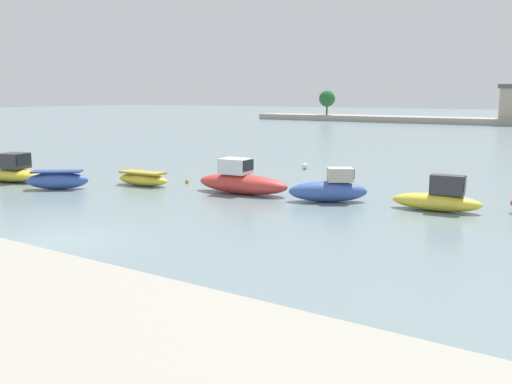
{
  "coord_description": "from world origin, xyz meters",
  "views": [
    {
      "loc": [
        17.23,
        -12.51,
        5.31
      ],
      "look_at": [
        1.71,
        10.58,
        0.48
      ],
      "focal_mm": 39.53,
      "sensor_mm": 36.0,
      "label": 1
    }
  ],
  "objects_px": {
    "moored_boat_5": "(438,199)",
    "mooring_buoy_0": "(305,166)",
    "moored_boat_0": "(11,172)",
    "moored_boat_4": "(330,189)",
    "moored_boat_1": "(57,180)",
    "mooring_buoy_1": "(187,181)",
    "moored_boat_2": "(143,179)",
    "moored_boat_3": "(241,181)"
  },
  "relations": [
    {
      "from": "moored_boat_1",
      "to": "mooring_buoy_1",
      "type": "bearing_deg",
      "value": 12.09
    },
    {
      "from": "moored_boat_2",
      "to": "mooring_buoy_1",
      "type": "xyz_separation_m",
      "value": [
        1.61,
        2.08,
        -0.27
      ]
    },
    {
      "from": "moored_boat_4",
      "to": "mooring_buoy_0",
      "type": "distance_m",
      "value": 12.39
    },
    {
      "from": "moored_boat_3",
      "to": "moored_boat_4",
      "type": "relative_size",
      "value": 1.38
    },
    {
      "from": "moored_boat_2",
      "to": "mooring_buoy_0",
      "type": "bearing_deg",
      "value": 64.2
    },
    {
      "from": "moored_boat_5",
      "to": "mooring_buoy_0",
      "type": "height_order",
      "value": "moored_boat_5"
    },
    {
      "from": "moored_boat_1",
      "to": "moored_boat_3",
      "type": "relative_size",
      "value": 0.61
    },
    {
      "from": "moored_boat_1",
      "to": "moored_boat_5",
      "type": "height_order",
      "value": "moored_boat_5"
    },
    {
      "from": "moored_boat_5",
      "to": "mooring_buoy_1",
      "type": "bearing_deg",
      "value": 174.6
    },
    {
      "from": "moored_boat_1",
      "to": "mooring_buoy_0",
      "type": "height_order",
      "value": "moored_boat_1"
    },
    {
      "from": "moored_boat_0",
      "to": "moored_boat_4",
      "type": "height_order",
      "value": "moored_boat_0"
    },
    {
      "from": "moored_boat_2",
      "to": "moored_boat_1",
      "type": "bearing_deg",
      "value": -135.5
    },
    {
      "from": "moored_boat_1",
      "to": "moored_boat_3",
      "type": "xyz_separation_m",
      "value": [
        9.48,
        4.66,
        0.15
      ]
    },
    {
      "from": "moored_boat_0",
      "to": "moored_boat_1",
      "type": "relative_size",
      "value": 1.47
    },
    {
      "from": "moored_boat_0",
      "to": "moored_boat_1",
      "type": "xyz_separation_m",
      "value": [
        4.75,
        -0.19,
        -0.08
      ]
    },
    {
      "from": "mooring_buoy_1",
      "to": "moored_boat_4",
      "type": "bearing_deg",
      "value": -3.05
    },
    {
      "from": "moored_boat_1",
      "to": "moored_boat_2",
      "type": "bearing_deg",
      "value": 11.25
    },
    {
      "from": "moored_boat_0",
      "to": "moored_boat_5",
      "type": "bearing_deg",
      "value": 1.03
    },
    {
      "from": "moored_boat_5",
      "to": "moored_boat_0",
      "type": "bearing_deg",
      "value": -173.03
    },
    {
      "from": "mooring_buoy_0",
      "to": "moored_boat_1",
      "type": "bearing_deg",
      "value": -115.88
    },
    {
      "from": "moored_boat_5",
      "to": "mooring_buoy_0",
      "type": "xyz_separation_m",
      "value": [
        -12.24,
        9.42,
        -0.35
      ]
    },
    {
      "from": "mooring_buoy_0",
      "to": "moored_boat_4",
      "type": "bearing_deg",
      "value": -55.31
    },
    {
      "from": "moored_boat_2",
      "to": "moored_boat_5",
      "type": "xyz_separation_m",
      "value": [
        16.62,
        2.32,
        0.17
      ]
    },
    {
      "from": "moored_boat_4",
      "to": "moored_boat_5",
      "type": "bearing_deg",
      "value": -24.04
    },
    {
      "from": "moored_boat_3",
      "to": "mooring_buoy_0",
      "type": "height_order",
      "value": "moored_boat_3"
    },
    {
      "from": "moored_boat_0",
      "to": "moored_boat_4",
      "type": "relative_size",
      "value": 1.24
    },
    {
      "from": "moored_boat_1",
      "to": "moored_boat_4",
      "type": "height_order",
      "value": "moored_boat_4"
    },
    {
      "from": "moored_boat_0",
      "to": "moored_boat_2",
      "type": "xyz_separation_m",
      "value": [
        7.83,
        3.45,
        -0.2
      ]
    },
    {
      "from": "mooring_buoy_1",
      "to": "moored_boat_5",
      "type": "bearing_deg",
      "value": 0.92
    },
    {
      "from": "moored_boat_4",
      "to": "mooring_buoy_1",
      "type": "height_order",
      "value": "moored_boat_4"
    },
    {
      "from": "moored_boat_2",
      "to": "moored_boat_4",
      "type": "relative_size",
      "value": 0.89
    },
    {
      "from": "moored_boat_2",
      "to": "mooring_buoy_1",
      "type": "distance_m",
      "value": 2.64
    },
    {
      "from": "moored_boat_1",
      "to": "moored_boat_4",
      "type": "distance_m",
      "value": 15.41
    },
    {
      "from": "moored_boat_0",
      "to": "moored_boat_3",
      "type": "height_order",
      "value": "moored_boat_3"
    },
    {
      "from": "moored_boat_1",
      "to": "moored_boat_5",
      "type": "distance_m",
      "value": 20.58
    },
    {
      "from": "moored_boat_1",
      "to": "moored_boat_4",
      "type": "xyz_separation_m",
      "value": [
        14.51,
        5.2,
        0.11
      ]
    },
    {
      "from": "moored_boat_0",
      "to": "moored_boat_4",
      "type": "bearing_deg",
      "value": 2.32
    },
    {
      "from": "mooring_buoy_0",
      "to": "moored_boat_2",
      "type": "bearing_deg",
      "value": -110.48
    },
    {
      "from": "moored_boat_1",
      "to": "mooring_buoy_1",
      "type": "xyz_separation_m",
      "value": [
        4.69,
        5.72,
        -0.39
      ]
    },
    {
      "from": "mooring_buoy_1",
      "to": "mooring_buoy_0",
      "type": "bearing_deg",
      "value": 73.98
    },
    {
      "from": "mooring_buoy_1",
      "to": "moored_boat_3",
      "type": "bearing_deg",
      "value": -12.51
    },
    {
      "from": "moored_boat_5",
      "to": "moored_boat_2",
      "type": "bearing_deg",
      "value": -178.38
    }
  ]
}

